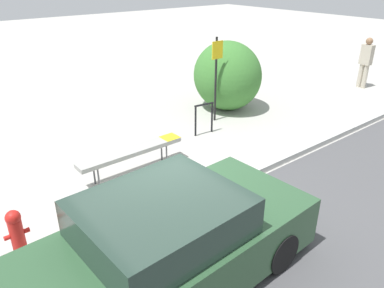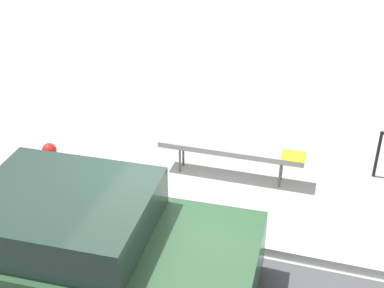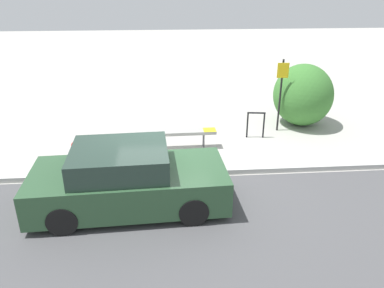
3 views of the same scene
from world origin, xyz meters
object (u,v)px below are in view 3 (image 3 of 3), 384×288
object	(u,v)px
bench	(176,133)
parked_car_near	(128,180)
sign_post	(281,89)
fire_hydrant	(77,154)
bike_rack	(256,122)

from	to	relation	value
bench	parked_car_near	size ratio (longest dim) A/B	0.56
sign_post	fire_hydrant	size ratio (longest dim) A/B	3.01
bike_rack	sign_post	distance (m)	1.34
fire_hydrant	sign_post	bearing A→B (deg)	20.87
bench	bike_rack	world-z (taller)	bike_rack
sign_post	parked_car_near	distance (m)	6.12
fire_hydrant	bike_rack	bearing A→B (deg)	18.83
bike_rack	fire_hydrant	xyz separation A→B (m)	(-5.06, -1.72, -0.09)
bench	fire_hydrant	world-z (taller)	fire_hydrant
parked_car_near	fire_hydrant	bearing A→B (deg)	125.45
bench	bike_rack	xyz separation A→B (m)	(2.47, 0.63, 0.02)
sign_post	bike_rack	bearing A→B (deg)	-148.34
sign_post	parked_car_near	size ratio (longest dim) A/B	0.56
bench	sign_post	bearing A→B (deg)	18.34
bench	sign_post	xyz separation A→B (m)	(3.33, 1.17, 0.90)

